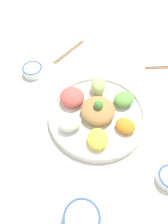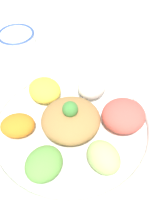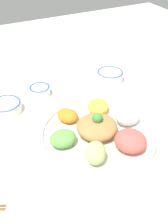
{
  "view_description": "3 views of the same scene",
  "coord_description": "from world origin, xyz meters",
  "px_view_note": "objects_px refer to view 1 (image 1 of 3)",
  "views": [
    {
      "loc": [
        0.29,
        0.35,
        0.74
      ],
      "look_at": [
        0.07,
        -0.06,
        0.03
      ],
      "focal_mm": 35.0,
      "sensor_mm": 36.0,
      "label": 1
    },
    {
      "loc": [
        -0.28,
        -0.2,
        0.5
      ],
      "look_at": [
        0.04,
        -0.05,
        0.07
      ],
      "focal_mm": 42.0,
      "sensor_mm": 36.0,
      "label": 2
    },
    {
      "loc": [
        -0.3,
        -0.58,
        0.59
      ],
      "look_at": [
        -0.01,
        -0.0,
        0.1
      ],
      "focal_mm": 42.0,
      "sensor_mm": 36.0,
      "label": 3
    }
  ],
  "objects_px": {
    "serving_spoon_extra": "(124,192)",
    "sauce_bowl_dark": "(33,70)",
    "sauce_bowl_red": "(82,218)",
    "chopsticks_pair_near": "(69,51)",
    "salad_platter": "(97,113)"
  },
  "relations": [
    {
      "from": "serving_spoon_extra",
      "to": "sauce_bowl_dark",
      "type": "bearing_deg",
      "value": -133.69
    },
    {
      "from": "sauce_bowl_red",
      "to": "serving_spoon_extra",
      "type": "relative_size",
      "value": 1.08
    },
    {
      "from": "sauce_bowl_dark",
      "to": "chopsticks_pair_near",
      "type": "relative_size",
      "value": 0.44
    },
    {
      "from": "sauce_bowl_red",
      "to": "serving_spoon_extra",
      "type": "distance_m",
      "value": 0.16
    },
    {
      "from": "sauce_bowl_red",
      "to": "chopsticks_pair_near",
      "type": "xyz_separation_m",
      "value": [
        -0.3,
        -0.69,
        -0.02
      ]
    },
    {
      "from": "chopsticks_pair_near",
      "to": "serving_spoon_extra",
      "type": "bearing_deg",
      "value": 57.28
    },
    {
      "from": "serving_spoon_extra",
      "to": "chopsticks_pair_near",
      "type": "bearing_deg",
      "value": -151.24
    },
    {
      "from": "sauce_bowl_dark",
      "to": "chopsticks_pair_near",
      "type": "height_order",
      "value": "sauce_bowl_dark"
    },
    {
      "from": "sauce_bowl_red",
      "to": "sauce_bowl_dark",
      "type": "height_order",
      "value": "sauce_bowl_red"
    },
    {
      "from": "sauce_bowl_dark",
      "to": "chopsticks_pair_near",
      "type": "xyz_separation_m",
      "value": [
        -0.21,
        -0.05,
        -0.02
      ]
    },
    {
      "from": "sauce_bowl_red",
      "to": "serving_spoon_extra",
      "type": "height_order",
      "value": "sauce_bowl_red"
    },
    {
      "from": "salad_platter",
      "to": "sauce_bowl_red",
      "type": "height_order",
      "value": "salad_platter"
    },
    {
      "from": "sauce_bowl_red",
      "to": "sauce_bowl_dark",
      "type": "bearing_deg",
      "value": -98.25
    },
    {
      "from": "chopsticks_pair_near",
      "to": "serving_spoon_extra",
      "type": "height_order",
      "value": "chopsticks_pair_near"
    },
    {
      "from": "sauce_bowl_red",
      "to": "chopsticks_pair_near",
      "type": "bearing_deg",
      "value": -113.45
    }
  ]
}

